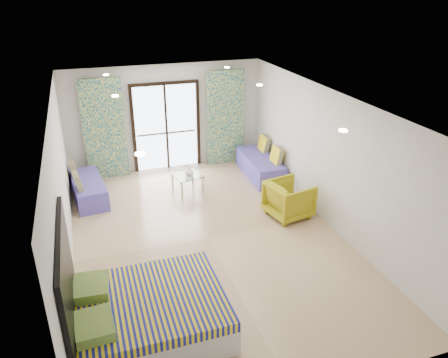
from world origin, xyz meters
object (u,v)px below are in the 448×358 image
object	(u,v)px
bed	(149,314)
coffee_table	(187,177)
daybed_right	(261,165)
daybed_left	(88,188)
armchair	(289,198)

from	to	relation	value
bed	coffee_table	size ratio (longest dim) A/B	2.88
bed	daybed_right	distance (m)	5.77
daybed_left	armchair	size ratio (longest dim) A/B	2.03
daybed_right	coffee_table	world-z (taller)	daybed_right
daybed_left	coffee_table	world-z (taller)	daybed_left
bed	coffee_table	bearing A→B (deg)	69.15
daybed_left	daybed_right	distance (m)	4.23
daybed_right	armchair	bearing A→B (deg)	-94.83
daybed_left	coffee_table	size ratio (longest dim) A/B	2.38
armchair	daybed_left	bearing A→B (deg)	50.30
coffee_table	armchair	size ratio (longest dim) A/B	0.85
armchair	daybed_right	bearing A→B (deg)	-18.00
bed	coffee_table	xyz separation A→B (m)	(1.61, 4.24, 0.06)
daybed_left	armchair	bearing A→B (deg)	-34.65
daybed_left	coffee_table	distance (m)	2.28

